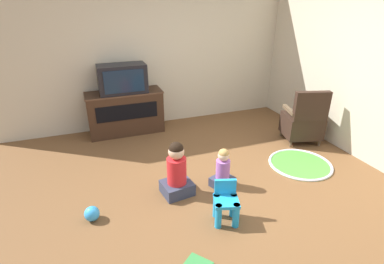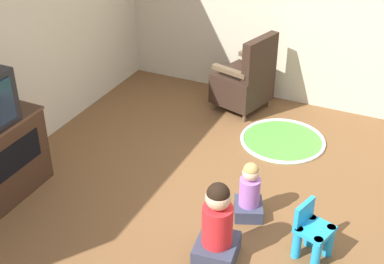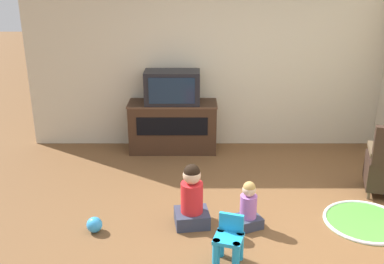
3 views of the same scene
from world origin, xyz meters
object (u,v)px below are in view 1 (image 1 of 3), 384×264
at_px(tv_cabinet, 125,112).
at_px(child_watching_left, 177,172).
at_px(black_armchair, 303,122).
at_px(child_watching_center, 223,170).
at_px(television, 122,79).
at_px(toy_ball, 92,214).
at_px(yellow_kid_chair, 226,205).

xyz_separation_m(tv_cabinet, child_watching_left, (0.28, -2.06, -0.08)).
bearing_deg(black_armchair, child_watching_center, 37.26).
height_order(tv_cabinet, child_watching_left, tv_cabinet).
bearing_deg(tv_cabinet, television, -90.00).
xyz_separation_m(television, child_watching_center, (0.87, -2.09, -0.74)).
relative_size(child_watching_left, child_watching_center, 1.33).
bearing_deg(child_watching_center, black_armchair, -0.97).
height_order(tv_cabinet, black_armchair, black_armchair).
distance_m(tv_cabinet, toy_ball, 2.34).
xyz_separation_m(television, black_armchair, (2.65, -1.38, -0.61)).
xyz_separation_m(tv_cabinet, black_armchair, (2.65, -1.41, -0.02)).
distance_m(tv_cabinet, television, 0.59).
bearing_deg(yellow_kid_chair, tv_cabinet, 120.23).
height_order(tv_cabinet, television, television).
xyz_separation_m(television, child_watching_left, (0.28, -2.04, -0.67)).
relative_size(black_armchair, yellow_kid_chair, 2.01).
distance_m(black_armchair, child_watching_center, 1.92).
relative_size(yellow_kid_chair, child_watching_left, 0.65).
distance_m(tv_cabinet, child_watching_center, 2.29).
xyz_separation_m(yellow_kid_chair, child_watching_center, (0.25, 0.60, 0.02)).
relative_size(tv_cabinet, child_watching_left, 1.84).
bearing_deg(tv_cabinet, black_armchair, -27.96).
height_order(child_watching_center, toy_ball, child_watching_center).
height_order(yellow_kid_chair, child_watching_center, child_watching_center).
distance_m(black_armchair, child_watching_left, 2.46).
xyz_separation_m(child_watching_left, child_watching_center, (0.59, -0.05, -0.07)).
height_order(yellow_kid_chair, toy_ball, yellow_kid_chair).
relative_size(child_watching_center, toy_ball, 3.23).
height_order(child_watching_left, toy_ball, child_watching_left).
height_order(television, child_watching_center, television).
bearing_deg(television, toy_ball, -108.46).
distance_m(television, toy_ball, 2.47).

